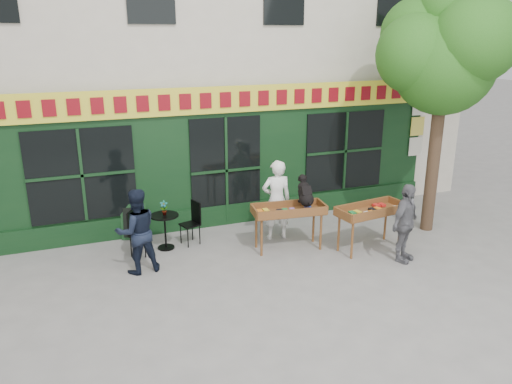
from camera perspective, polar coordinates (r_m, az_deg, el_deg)
ground at (r=10.16m, az=0.78°, el=-8.06°), size 80.00×80.00×0.00m
building at (r=14.88m, az=-8.34°, el=19.59°), size 14.00×7.26×10.00m
street_tree at (r=11.80m, az=20.83°, el=15.07°), size 3.05×2.90×5.60m
book_cart_center at (r=10.51m, az=3.76°, el=-2.34°), size 1.57×0.80×0.99m
dog at (r=10.47m, az=5.67°, el=0.23°), size 0.41×0.64×0.60m
woman at (r=11.05m, az=2.35°, el=-0.89°), size 0.70×0.51×1.80m
book_cart_right at (r=10.76m, az=12.99°, el=-2.30°), size 1.57×0.81×0.99m
man_right at (r=10.37m, az=16.67°, el=-3.44°), size 1.02×0.79×1.62m
bistro_table at (r=10.77m, az=-10.37°, el=-3.69°), size 0.60×0.60×0.76m
bistro_chair_left at (r=10.62m, az=-13.65°, el=-4.13°), size 0.49×0.49×0.95m
bistro_chair_right at (r=10.95m, az=-7.20°, el=-3.08°), size 0.46×0.45×0.95m
potted_plant at (r=10.64m, az=-10.48°, el=-1.80°), size 0.19×0.14×0.31m
man_left at (r=9.73m, az=-13.46°, el=-4.39°), size 0.89×0.73×1.67m
chalkboard at (r=11.46m, az=-13.79°, el=-3.36°), size 0.59×0.32×0.79m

